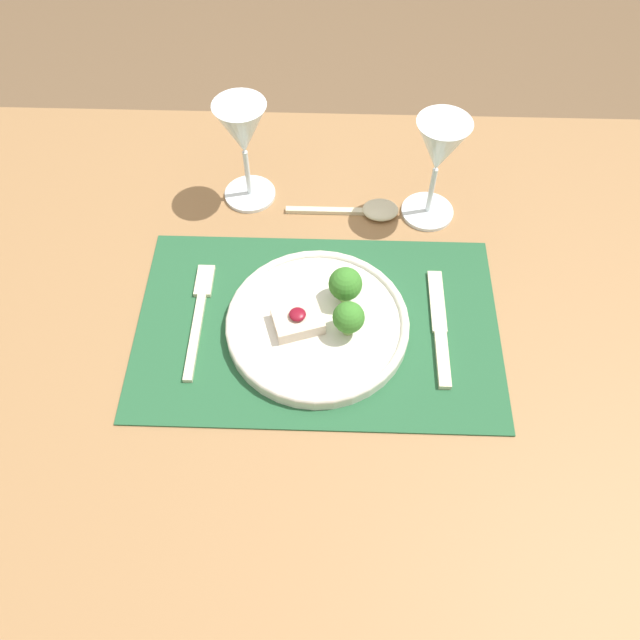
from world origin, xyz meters
TOP-DOWN VIEW (x-y plane):
  - ground_plane at (0.00, 0.00)m, footprint 8.00×8.00m
  - dining_table at (0.00, 0.00)m, footprint 1.48×0.91m
  - placemat at (0.00, 0.00)m, footprint 0.49×0.31m
  - dinner_plate at (0.01, -0.00)m, footprint 0.25×0.25m
  - fork at (-0.16, 0.01)m, footprint 0.02×0.19m
  - knife at (0.16, -0.01)m, footprint 0.02×0.19m
  - spoon at (0.08, 0.21)m, footprint 0.17×0.05m
  - wine_glass_near at (0.16, 0.22)m, footprint 0.08×0.08m
  - wine_glass_far at (-0.12, 0.25)m, footprint 0.08×0.08m

SIDE VIEW (x-z plane):
  - ground_plane at x=0.00m, z-range 0.00..0.00m
  - dining_table at x=0.00m, z-range 0.29..1.07m
  - placemat at x=0.00m, z-range 0.78..0.78m
  - fork at x=-0.16m, z-range 0.78..0.79m
  - knife at x=0.16m, z-range 0.78..0.79m
  - spoon at x=0.08m, z-range 0.77..0.79m
  - dinner_plate at x=0.01m, z-range 0.76..0.83m
  - wine_glass_far at x=-0.12m, z-range 0.81..0.98m
  - wine_glass_near at x=0.16m, z-range 0.81..0.98m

